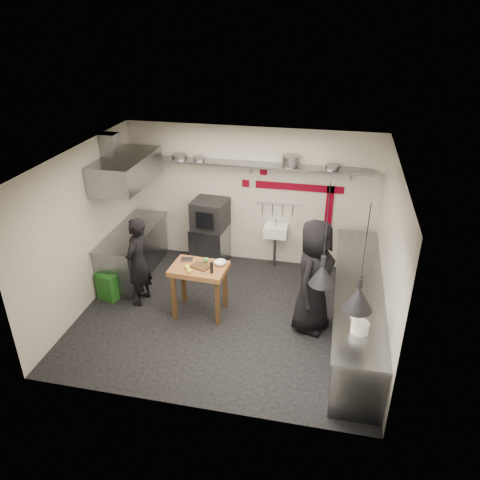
% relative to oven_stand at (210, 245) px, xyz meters
% --- Properties ---
extents(floor, '(5.00, 5.00, 0.00)m').
position_rel_oven_stand_xyz_m(floor, '(0.78, -1.77, -0.40)').
color(floor, black).
rests_on(floor, ground).
extents(ceiling, '(5.00, 5.00, 0.00)m').
position_rel_oven_stand_xyz_m(ceiling, '(0.78, -1.77, 2.40)').
color(ceiling, beige).
rests_on(ceiling, floor).
extents(wall_back, '(5.00, 0.04, 2.80)m').
position_rel_oven_stand_xyz_m(wall_back, '(0.78, 0.33, 1.00)').
color(wall_back, beige).
rests_on(wall_back, floor).
extents(wall_front, '(5.00, 0.04, 2.80)m').
position_rel_oven_stand_xyz_m(wall_front, '(0.78, -3.87, 1.00)').
color(wall_front, beige).
rests_on(wall_front, floor).
extents(wall_left, '(0.04, 4.20, 2.80)m').
position_rel_oven_stand_xyz_m(wall_left, '(-1.72, -1.77, 1.00)').
color(wall_left, beige).
rests_on(wall_left, floor).
extents(wall_right, '(0.04, 4.20, 2.80)m').
position_rel_oven_stand_xyz_m(wall_right, '(3.28, -1.77, 1.00)').
color(wall_right, beige).
rests_on(wall_right, floor).
extents(red_band_horiz, '(1.70, 0.02, 0.14)m').
position_rel_oven_stand_xyz_m(red_band_horiz, '(1.73, 0.31, 1.28)').
color(red_band_horiz, '#610213').
rests_on(red_band_horiz, wall_back).
extents(red_band_vert, '(0.14, 0.02, 1.10)m').
position_rel_oven_stand_xyz_m(red_band_vert, '(2.33, 0.31, 0.80)').
color(red_band_vert, '#610213').
rests_on(red_band_vert, wall_back).
extents(red_tile_a, '(0.14, 0.02, 0.14)m').
position_rel_oven_stand_xyz_m(red_tile_a, '(1.03, 0.31, 1.55)').
color(red_tile_a, '#610213').
rests_on(red_tile_a, wall_back).
extents(red_tile_b, '(0.14, 0.02, 0.14)m').
position_rel_oven_stand_xyz_m(red_tile_b, '(0.68, 0.31, 1.28)').
color(red_tile_b, '#610213').
rests_on(red_tile_b, wall_back).
extents(back_shelf, '(4.60, 0.34, 0.04)m').
position_rel_oven_stand_xyz_m(back_shelf, '(0.78, 0.15, 1.72)').
color(back_shelf, slate).
rests_on(back_shelf, wall_back).
extents(shelf_bracket_left, '(0.04, 0.06, 0.24)m').
position_rel_oven_stand_xyz_m(shelf_bracket_left, '(-1.12, 0.30, 1.62)').
color(shelf_bracket_left, slate).
rests_on(shelf_bracket_left, wall_back).
extents(shelf_bracket_mid, '(0.04, 0.06, 0.24)m').
position_rel_oven_stand_xyz_m(shelf_bracket_mid, '(0.78, 0.30, 1.62)').
color(shelf_bracket_mid, slate).
rests_on(shelf_bracket_mid, wall_back).
extents(shelf_bracket_right, '(0.04, 0.06, 0.24)m').
position_rel_oven_stand_xyz_m(shelf_bracket_right, '(2.68, 0.30, 1.62)').
color(shelf_bracket_right, slate).
rests_on(shelf_bracket_right, wall_back).
extents(pan_far_left, '(0.35, 0.35, 0.09)m').
position_rel_oven_stand_xyz_m(pan_far_left, '(-0.60, 0.15, 1.79)').
color(pan_far_left, slate).
rests_on(pan_far_left, back_shelf).
extents(pan_mid_left, '(0.30, 0.30, 0.07)m').
position_rel_oven_stand_xyz_m(pan_mid_left, '(-0.20, 0.15, 1.78)').
color(pan_mid_left, slate).
rests_on(pan_mid_left, back_shelf).
extents(stock_pot, '(0.37, 0.37, 0.20)m').
position_rel_oven_stand_xyz_m(stock_pot, '(1.56, 0.15, 1.84)').
color(stock_pot, slate).
rests_on(stock_pot, back_shelf).
extents(pan_right, '(0.26, 0.26, 0.08)m').
position_rel_oven_stand_xyz_m(pan_right, '(2.32, 0.15, 1.78)').
color(pan_right, slate).
rests_on(pan_right, back_shelf).
extents(oven_stand, '(0.75, 0.69, 0.80)m').
position_rel_oven_stand_xyz_m(oven_stand, '(0.00, 0.00, 0.00)').
color(oven_stand, slate).
rests_on(oven_stand, floor).
extents(combi_oven, '(0.72, 0.68, 0.58)m').
position_rel_oven_stand_xyz_m(combi_oven, '(0.02, 0.01, 0.69)').
color(combi_oven, black).
rests_on(combi_oven, oven_stand).
extents(oven_door, '(0.50, 0.08, 0.46)m').
position_rel_oven_stand_xyz_m(oven_door, '(0.00, -0.25, 0.69)').
color(oven_door, '#610213').
rests_on(oven_door, combi_oven).
extents(oven_glass, '(0.35, 0.05, 0.34)m').
position_rel_oven_stand_xyz_m(oven_glass, '(0.00, -0.34, 0.69)').
color(oven_glass, black).
rests_on(oven_glass, oven_door).
extents(hand_sink, '(0.46, 0.34, 0.22)m').
position_rel_oven_stand_xyz_m(hand_sink, '(1.33, 0.15, 0.38)').
color(hand_sink, white).
rests_on(hand_sink, wall_back).
extents(sink_tap, '(0.03, 0.03, 0.14)m').
position_rel_oven_stand_xyz_m(sink_tap, '(1.33, 0.15, 0.56)').
color(sink_tap, slate).
rests_on(sink_tap, hand_sink).
extents(sink_drain, '(0.06, 0.06, 0.66)m').
position_rel_oven_stand_xyz_m(sink_drain, '(1.33, 0.11, -0.06)').
color(sink_drain, slate).
rests_on(sink_drain, floor).
extents(utensil_rail, '(0.90, 0.02, 0.02)m').
position_rel_oven_stand_xyz_m(utensil_rail, '(1.33, 0.29, 0.92)').
color(utensil_rail, slate).
rests_on(utensil_rail, wall_back).
extents(counter_right, '(0.70, 3.80, 0.90)m').
position_rel_oven_stand_xyz_m(counter_right, '(2.93, -1.77, 0.05)').
color(counter_right, slate).
rests_on(counter_right, floor).
extents(counter_right_top, '(0.76, 3.90, 0.03)m').
position_rel_oven_stand_xyz_m(counter_right_top, '(2.93, -1.77, 0.52)').
color(counter_right_top, slate).
rests_on(counter_right_top, counter_right).
extents(plate_stack, '(0.31, 0.31, 0.15)m').
position_rel_oven_stand_xyz_m(plate_stack, '(2.90, -3.00, 0.61)').
color(plate_stack, white).
rests_on(plate_stack, counter_right_top).
extents(small_bowl_right, '(0.26, 0.26, 0.05)m').
position_rel_oven_stand_xyz_m(small_bowl_right, '(2.88, -2.64, 0.56)').
color(small_bowl_right, white).
rests_on(small_bowl_right, counter_right_top).
extents(counter_left, '(0.70, 1.90, 0.90)m').
position_rel_oven_stand_xyz_m(counter_left, '(-1.37, -0.72, 0.05)').
color(counter_left, slate).
rests_on(counter_left, floor).
extents(counter_left_top, '(0.76, 2.00, 0.03)m').
position_rel_oven_stand_xyz_m(counter_left_top, '(-1.37, -0.72, 0.52)').
color(counter_left_top, slate).
rests_on(counter_left_top, counter_left).
extents(extractor_hood, '(0.78, 1.60, 0.50)m').
position_rel_oven_stand_xyz_m(extractor_hood, '(-1.32, -0.72, 1.75)').
color(extractor_hood, slate).
rests_on(extractor_hood, ceiling).
extents(hood_duct, '(0.28, 0.28, 0.50)m').
position_rel_oven_stand_xyz_m(hood_duct, '(-1.57, -0.72, 2.15)').
color(hood_duct, slate).
rests_on(hood_duct, ceiling).
extents(green_bin, '(0.46, 0.46, 0.50)m').
position_rel_oven_stand_xyz_m(green_bin, '(-1.44, -1.63, -0.15)').
color(green_bin, '#1A5219').
rests_on(green_bin, floor).
extents(prep_table, '(0.95, 0.69, 0.92)m').
position_rel_oven_stand_xyz_m(prep_table, '(0.31, -1.76, 0.06)').
color(prep_table, '#925F32').
rests_on(prep_table, floor).
extents(cutting_board, '(0.37, 0.32, 0.02)m').
position_rel_oven_stand_xyz_m(cutting_board, '(0.35, -1.77, 0.53)').
color(cutting_board, '#4A311A').
rests_on(cutting_board, prep_table).
extents(pepper_mill, '(0.06, 0.06, 0.20)m').
position_rel_oven_stand_xyz_m(pepper_mill, '(0.57, -1.91, 0.62)').
color(pepper_mill, black).
rests_on(pepper_mill, prep_table).
extents(lemon_a, '(0.09, 0.09, 0.08)m').
position_rel_oven_stand_xyz_m(lemon_a, '(0.15, -1.88, 0.56)').
color(lemon_a, yellow).
rests_on(lemon_a, prep_table).
extents(lemon_b, '(0.08, 0.08, 0.08)m').
position_rel_oven_stand_xyz_m(lemon_b, '(0.21, -1.99, 0.56)').
color(lemon_b, yellow).
rests_on(lemon_b, prep_table).
extents(veg_ball, '(0.09, 0.09, 0.09)m').
position_rel_oven_stand_xyz_m(veg_ball, '(0.39, -1.60, 0.57)').
color(veg_ball, '#468C37').
rests_on(veg_ball, prep_table).
extents(steel_tray, '(0.22, 0.17, 0.03)m').
position_rel_oven_stand_xyz_m(steel_tray, '(0.05, -1.60, 0.54)').
color(steel_tray, slate).
rests_on(steel_tray, prep_table).
extents(bowl, '(0.21, 0.21, 0.06)m').
position_rel_oven_stand_xyz_m(bowl, '(0.64, -1.63, 0.55)').
color(bowl, white).
rests_on(bowl, prep_table).
extents(heat_lamp_near, '(0.43, 0.43, 1.52)m').
position_rel_oven_stand_xyz_m(heat_lamp_near, '(2.34, -2.47, 1.64)').
color(heat_lamp_near, black).
rests_on(heat_lamp_near, ceiling).
extents(heat_lamp_far, '(0.41, 0.41, 1.47)m').
position_rel_oven_stand_xyz_m(heat_lamp_far, '(2.82, -3.06, 1.67)').
color(heat_lamp_far, black).
rests_on(heat_lamp_far, ceiling).
extents(chef_left, '(0.44, 0.63, 1.64)m').
position_rel_oven_stand_xyz_m(chef_left, '(-0.83, -1.66, 0.42)').
color(chef_left, black).
rests_on(chef_left, floor).
extents(chef_right, '(0.89, 1.09, 1.93)m').
position_rel_oven_stand_xyz_m(chef_right, '(2.21, -1.77, 0.57)').
color(chef_right, black).
rests_on(chef_right, floor).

